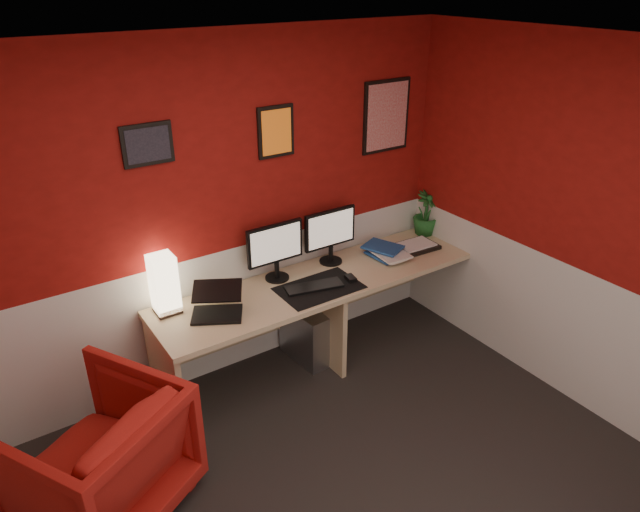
% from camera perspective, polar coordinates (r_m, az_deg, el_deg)
% --- Properties ---
extents(ceiling, '(4.00, 3.50, 0.01)m').
position_cam_1_polar(ceiling, '(2.23, 4.75, 18.31)').
color(ceiling, white).
rests_on(ceiling, ground).
extents(wall_back, '(4.00, 0.01, 2.50)m').
position_cam_1_polar(wall_back, '(4.05, -11.43, 3.27)').
color(wall_back, maroon).
rests_on(wall_back, ground).
extents(wall_right, '(0.01, 3.50, 2.50)m').
position_cam_1_polar(wall_right, '(4.10, 26.57, 1.14)').
color(wall_right, maroon).
rests_on(wall_right, ground).
extents(wainscot_back, '(4.00, 0.01, 1.00)m').
position_cam_1_polar(wainscot_back, '(4.39, -10.53, -5.77)').
color(wainscot_back, silver).
rests_on(wainscot_back, ground).
extents(wainscot_right, '(0.01, 3.50, 1.00)m').
position_cam_1_polar(wainscot_right, '(4.44, 24.58, -7.65)').
color(wainscot_right, silver).
rests_on(wainscot_right, ground).
extents(desk, '(2.60, 0.65, 0.73)m').
position_cam_1_polar(desk, '(4.51, 0.26, -6.35)').
color(desk, '#D1BB86').
rests_on(desk, ground).
extents(shoji_lamp, '(0.16, 0.16, 0.40)m').
position_cam_1_polar(shoji_lamp, '(3.97, -15.12, -2.86)').
color(shoji_lamp, '#FFE5B2').
rests_on(shoji_lamp, desk).
extents(laptop, '(0.40, 0.36, 0.22)m').
position_cam_1_polar(laptop, '(3.89, -10.24, -4.45)').
color(laptop, black).
rests_on(laptop, desk).
extents(monitor_left, '(0.45, 0.06, 0.58)m').
position_cam_1_polar(monitor_left, '(4.21, -4.38, 1.24)').
color(monitor_left, black).
rests_on(monitor_left, desk).
extents(monitor_right, '(0.45, 0.06, 0.58)m').
position_cam_1_polar(monitor_right, '(4.45, 1.10, 2.74)').
color(monitor_right, black).
rests_on(monitor_right, desk).
extents(desk_mat, '(0.60, 0.38, 0.01)m').
position_cam_1_polar(desk_mat, '(4.20, -0.07, -3.16)').
color(desk_mat, black).
rests_on(desk_mat, desk).
extents(keyboard, '(0.44, 0.24, 0.02)m').
position_cam_1_polar(keyboard, '(4.20, -0.60, -3.03)').
color(keyboard, black).
rests_on(keyboard, desk_mat).
extents(mouse, '(0.08, 0.11, 0.03)m').
position_cam_1_polar(mouse, '(4.30, 3.03, -2.20)').
color(mouse, black).
rests_on(mouse, desk_mat).
extents(book_bottom, '(0.22, 0.28, 0.03)m').
position_cam_1_polar(book_bottom, '(4.61, 5.42, -0.28)').
color(book_bottom, navy).
rests_on(book_bottom, desk).
extents(book_middle, '(0.26, 0.34, 0.02)m').
position_cam_1_polar(book_middle, '(4.59, 5.67, -0.07)').
color(book_middle, silver).
rests_on(book_middle, book_bottom).
extents(book_top, '(0.32, 0.36, 0.03)m').
position_cam_1_polar(book_top, '(4.60, 5.58, 0.33)').
color(book_top, navy).
rests_on(book_top, book_middle).
extents(zen_tray, '(0.36, 0.27, 0.03)m').
position_cam_1_polar(zen_tray, '(4.86, 9.41, 0.92)').
color(zen_tray, black).
rests_on(zen_tray, desk).
extents(potted_plant, '(0.26, 0.26, 0.38)m').
position_cam_1_polar(potted_plant, '(5.07, 10.40, 4.16)').
color(potted_plant, '#19591E').
rests_on(potted_plant, desk).
extents(pc_tower, '(0.24, 0.46, 0.45)m').
position_cam_1_polar(pc_tower, '(4.61, -1.44, -7.67)').
color(pc_tower, '#99999E').
rests_on(pc_tower, ground).
extents(armchair, '(1.15, 1.16, 0.78)m').
position_cam_1_polar(armchair, '(3.60, -21.25, -18.00)').
color(armchair, '#AA1A14').
rests_on(armchair, ground).
extents(art_left, '(0.32, 0.02, 0.26)m').
position_cam_1_polar(art_left, '(3.75, -16.67, 10.51)').
color(art_left, black).
rests_on(art_left, wall_back).
extents(art_center, '(0.28, 0.02, 0.36)m').
position_cam_1_polar(art_center, '(4.11, -4.39, 12.15)').
color(art_center, orange).
rests_on(art_center, wall_back).
extents(art_right, '(0.44, 0.02, 0.56)m').
position_cam_1_polar(art_right, '(4.67, 6.56, 13.56)').
color(art_right, red).
rests_on(art_right, wall_back).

